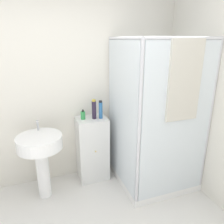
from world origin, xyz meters
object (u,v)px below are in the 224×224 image
at_px(shampoo_bottle_tall_black, 94,109).
at_px(soap_dispenser, 83,115).
at_px(sink, 41,151).
at_px(shampoo_bottle_blue, 101,110).

bearing_deg(shampoo_bottle_tall_black, soap_dispenser, 168.07).
xyz_separation_m(sink, soap_dispenser, (0.57, 0.19, 0.32)).
bearing_deg(shampoo_bottle_tall_black, shampoo_bottle_blue, -11.95).
height_order(sink, soap_dispenser, soap_dispenser).
distance_m(shampoo_bottle_tall_black, shampoo_bottle_blue, 0.09).
bearing_deg(shampoo_bottle_blue, soap_dispenser, 168.06).
bearing_deg(sink, shampoo_bottle_tall_black, 12.95).
height_order(sink, shampoo_bottle_blue, shampoo_bottle_blue).
bearing_deg(soap_dispenser, sink, -161.17).
xyz_separation_m(soap_dispenser, shampoo_bottle_tall_black, (0.14, -0.03, 0.07)).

